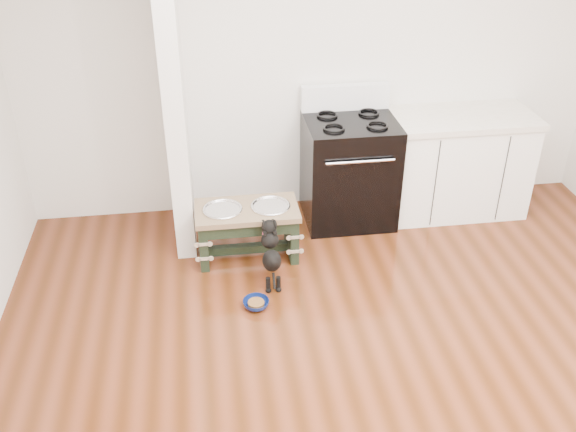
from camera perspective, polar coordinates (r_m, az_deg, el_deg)
The scene contains 8 objects.
ground at distance 4.11m, azimuth 8.50°, elevation -15.85°, with size 5.00×5.00×0.00m, color #431F0C.
room_shell at distance 3.15m, azimuth 10.75°, elevation 4.82°, with size 5.00×5.00×5.00m.
partition_wall at distance 5.04m, azimuth -10.21°, elevation 11.66°, with size 0.15×0.80×2.70m, color silver.
oven_range at distance 5.57m, azimuth 5.45°, elevation 4.17°, with size 0.76×0.69×1.14m.
cabinet_run at distance 5.89m, azimuth 14.76°, elevation 4.52°, with size 1.24×0.64×0.91m.
dog_feeder at distance 5.09m, azimuth -3.64°, elevation -0.58°, with size 0.81×0.43×0.46m.
puppy at distance 4.82m, azimuth -1.52°, elevation -3.23°, with size 0.14×0.42×0.49m.
floor_bowl at distance 4.71m, azimuth -2.85°, elevation -7.79°, with size 0.20×0.20×0.06m.
Camera 1 is at (-0.97, -2.67, 2.98)m, focal length 40.00 mm.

